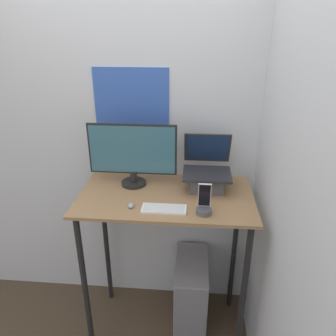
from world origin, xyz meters
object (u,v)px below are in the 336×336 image
object	(u,v)px
keyboard	(164,209)
cell_phone	(204,206)
mouse	(131,205)
computer_tower	(191,292)
monitor	(133,154)
laptop	(207,175)

from	to	relation	value
keyboard	cell_phone	xyz separation A→B (m)	(0.22, -0.01, 0.04)
mouse	computer_tower	xyz separation A→B (m)	(0.36, 0.25, -0.87)
keyboard	monitor	bearing A→B (deg)	126.85
laptop	computer_tower	world-z (taller)	laptop
keyboard	computer_tower	bearing A→B (deg)	57.47
computer_tower	mouse	bearing A→B (deg)	-144.99
laptop	computer_tower	size ratio (longest dim) A/B	0.62
monitor	laptop	bearing A→B (deg)	-0.79
monitor	keyboard	xyz separation A→B (m)	(0.23, -0.30, -0.20)
laptop	monitor	xyz separation A→B (m)	(-0.47, 0.01, 0.12)
laptop	cell_phone	xyz separation A→B (m)	(-0.02, -0.31, -0.05)
mouse	cell_phone	distance (m)	0.42
laptop	monitor	size ratio (longest dim) A/B	0.59
mouse	laptop	bearing A→B (deg)	33.17
laptop	keyboard	distance (m)	0.39
laptop	cell_phone	size ratio (longest dim) A/B	1.79
cell_phone	computer_tower	world-z (taller)	cell_phone
monitor	computer_tower	xyz separation A→B (m)	(0.40, -0.04, -1.07)
monitor	cell_phone	xyz separation A→B (m)	(0.45, -0.31, -0.17)
computer_tower	laptop	bearing A→B (deg)	22.58
laptop	mouse	xyz separation A→B (m)	(-0.43, -0.28, -0.08)
cell_phone	computer_tower	size ratio (longest dim) A/B	0.34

